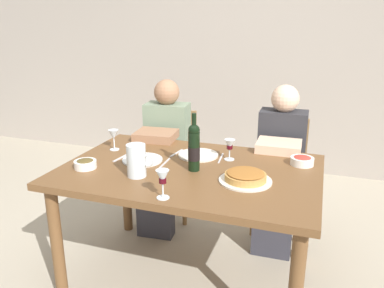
# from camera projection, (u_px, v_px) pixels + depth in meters

# --- Properties ---
(ground_plane) EXTENTS (8.00, 8.00, 0.00)m
(ground_plane) POSITION_uv_depth(u_px,v_px,m) (190.00, 277.00, 2.51)
(ground_plane) COLOR #B2A893
(back_wall) EXTENTS (8.00, 0.10, 2.80)m
(back_wall) POSITION_uv_depth(u_px,v_px,m) (258.00, 40.00, 4.06)
(back_wall) COLOR #A3998E
(back_wall) RESTS_ON ground
(dining_table) EXTENTS (1.50, 1.00, 0.76)m
(dining_table) POSITION_uv_depth(u_px,v_px,m) (190.00, 182.00, 2.30)
(dining_table) COLOR brown
(dining_table) RESTS_ON ground
(wine_bottle) EXTENTS (0.07, 0.07, 0.34)m
(wine_bottle) POSITION_uv_depth(u_px,v_px,m) (194.00, 147.00, 2.20)
(wine_bottle) COLOR black
(wine_bottle) RESTS_ON dining_table
(water_pitcher) EXTENTS (0.16, 0.11, 0.18)m
(water_pitcher) POSITION_uv_depth(u_px,v_px,m) (137.00, 162.00, 2.13)
(water_pitcher) COLOR silver
(water_pitcher) RESTS_ON dining_table
(baked_tart) EXTENTS (0.29, 0.29, 0.06)m
(baked_tart) POSITION_uv_depth(u_px,v_px,m) (245.00, 177.00, 2.08)
(baked_tart) COLOR silver
(baked_tart) RESTS_ON dining_table
(salad_bowl) EXTENTS (0.14, 0.14, 0.05)m
(salad_bowl) POSITION_uv_depth(u_px,v_px,m) (302.00, 160.00, 2.32)
(salad_bowl) COLOR white
(salad_bowl) RESTS_ON dining_table
(olive_bowl) EXTENTS (0.13, 0.13, 0.05)m
(olive_bowl) POSITION_uv_depth(u_px,v_px,m) (85.00, 164.00, 2.27)
(olive_bowl) COLOR white
(olive_bowl) RESTS_ON dining_table
(wine_glass_left_diner) EXTENTS (0.07, 0.07, 0.15)m
(wine_glass_left_diner) POSITION_uv_depth(u_px,v_px,m) (163.00, 178.00, 1.86)
(wine_glass_left_diner) COLOR silver
(wine_glass_left_diner) RESTS_ON dining_table
(wine_glass_right_diner) EXTENTS (0.07, 0.07, 0.14)m
(wine_glass_right_diner) POSITION_uv_depth(u_px,v_px,m) (114.00, 135.00, 2.57)
(wine_glass_right_diner) COLOR silver
(wine_glass_right_diner) RESTS_ON dining_table
(wine_glass_centre) EXTENTS (0.07, 0.07, 0.13)m
(wine_glass_centre) POSITION_uv_depth(u_px,v_px,m) (230.00, 146.00, 2.39)
(wine_glass_centre) COLOR silver
(wine_glass_centre) RESTS_ON dining_table
(dinner_plate_left_setting) EXTENTS (0.25, 0.25, 0.01)m
(dinner_plate_left_setting) POSITION_uv_depth(u_px,v_px,m) (142.00, 160.00, 2.39)
(dinner_plate_left_setting) COLOR silver
(dinner_plate_left_setting) RESTS_ON dining_table
(dinner_plate_right_setting) EXTENTS (0.26, 0.26, 0.01)m
(dinner_plate_right_setting) POSITION_uv_depth(u_px,v_px,m) (198.00, 155.00, 2.48)
(dinner_plate_right_setting) COLOR silver
(dinner_plate_right_setting) RESTS_ON dining_table
(fork_left_setting) EXTENTS (0.03, 0.16, 0.00)m
(fork_left_setting) POSITION_uv_depth(u_px,v_px,m) (121.00, 158.00, 2.44)
(fork_left_setting) COLOR silver
(fork_left_setting) RESTS_ON dining_table
(knife_left_setting) EXTENTS (0.02, 0.18, 0.00)m
(knife_left_setting) POSITION_uv_depth(u_px,v_px,m) (165.00, 163.00, 2.35)
(knife_left_setting) COLOR silver
(knife_left_setting) RESTS_ON dining_table
(knife_right_setting) EXTENTS (0.03, 0.18, 0.00)m
(knife_right_setting) POSITION_uv_depth(u_px,v_px,m) (221.00, 158.00, 2.43)
(knife_right_setting) COLOR silver
(knife_right_setting) RESTS_ON dining_table
(spoon_right_setting) EXTENTS (0.04, 0.16, 0.00)m
(spoon_right_setting) POSITION_uv_depth(u_px,v_px,m) (177.00, 153.00, 2.53)
(spoon_right_setting) COLOR silver
(spoon_right_setting) RESTS_ON dining_table
(chair_left) EXTENTS (0.43, 0.43, 0.87)m
(chair_left) POSITION_uv_depth(u_px,v_px,m) (173.00, 156.00, 3.28)
(chair_left) COLOR olive
(chair_left) RESTS_ON ground
(diner_left) EXTENTS (0.36, 0.53, 1.16)m
(diner_left) POSITION_uv_depth(u_px,v_px,m) (163.00, 151.00, 3.02)
(diner_left) COLOR gray
(diner_left) RESTS_ON ground
(chair_right) EXTENTS (0.41, 0.41, 0.87)m
(chair_right) POSITION_uv_depth(u_px,v_px,m) (281.00, 167.00, 3.03)
(chair_right) COLOR olive
(chair_right) RESTS_ON ground
(diner_right) EXTENTS (0.34, 0.51, 1.16)m
(diner_right) POSITION_uv_depth(u_px,v_px,m) (279.00, 162.00, 2.78)
(diner_right) COLOR #2D2D33
(diner_right) RESTS_ON ground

